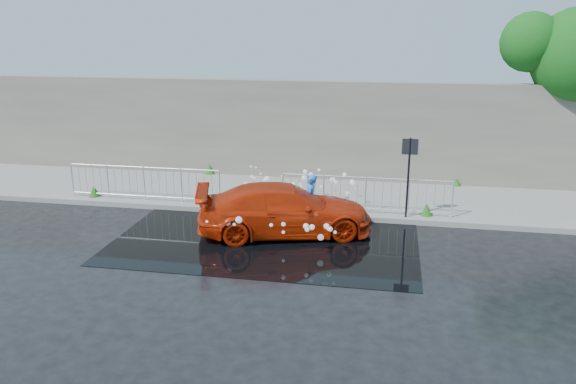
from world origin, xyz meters
name	(u,v)px	position (x,y,z in m)	size (l,w,h in m)	color
ground	(238,252)	(0.00, 0.00, 0.00)	(90.00, 90.00, 0.00)	black
pavement	(278,194)	(0.00, 5.00, 0.07)	(30.00, 4.00, 0.15)	slate
curb	(265,212)	(0.00, 3.00, 0.08)	(30.00, 0.25, 0.16)	slate
retaining_wall	(289,129)	(0.00, 7.20, 1.90)	(30.00, 0.60, 3.50)	#605B51
puddle	(266,239)	(0.50, 1.00, 0.01)	(8.00, 5.00, 0.01)	black
sign_post	(409,165)	(4.20, 3.10, 1.72)	(0.45, 0.06, 2.50)	black
railing_left	(144,182)	(-4.00, 3.35, 0.74)	(5.05, 0.05, 1.10)	silver
railing_right	(365,194)	(3.00, 3.35, 0.74)	(5.05, 0.05, 1.10)	silver
weeds	(266,191)	(-0.27, 4.49, 0.32)	(12.17, 3.93, 0.38)	#1A5316
water_spray	(294,199)	(0.97, 2.57, 0.68)	(3.62, 5.76, 1.09)	white
red_car	(285,210)	(0.90, 1.56, 0.69)	(1.93, 4.74, 1.38)	#B72307
person	(310,201)	(1.50, 2.28, 0.76)	(0.55, 0.36, 1.52)	blue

